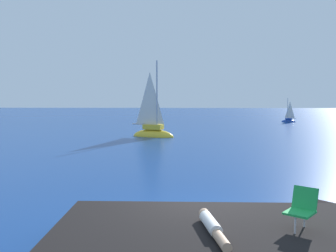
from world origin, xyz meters
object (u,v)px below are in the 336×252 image
sailboat_near (153,132)px  sailboat_far (289,121)px  person_sunbather (212,226)px  beach_chair (302,207)px

sailboat_near → sailboat_far: bearing=66.8°
sailboat_near → person_sunbather: sailboat_near is taller
sailboat_near → beach_chair: size_ratio=7.96×
person_sunbather → beach_chair: (1.74, 0.23, 0.33)m
person_sunbather → beach_chair: bearing=88.0°
sailboat_near → beach_chair: sailboat_near is taller
sailboat_near → sailboat_far: size_ratio=2.07×
person_sunbather → beach_chair: 1.79m
sailboat_near → person_sunbather: 21.97m
sailboat_far → person_sunbather: size_ratio=1.75×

